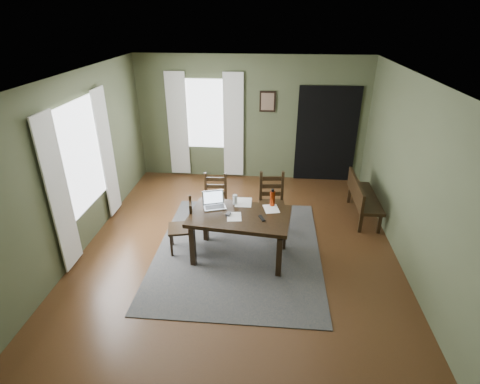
# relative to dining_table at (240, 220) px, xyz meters

# --- Properties ---
(ground) EXTENTS (5.00, 6.00, 0.01)m
(ground) POSITION_rel_dining_table_xyz_m (-0.04, 0.17, -0.67)
(ground) COLOR #492C16
(room_shell) EXTENTS (5.02, 6.02, 2.71)m
(room_shell) POSITION_rel_dining_table_xyz_m (-0.04, 0.17, 1.14)
(room_shell) COLOR #495235
(room_shell) RESTS_ON ground
(rug) EXTENTS (2.60, 3.20, 0.01)m
(rug) POSITION_rel_dining_table_xyz_m (-0.04, 0.17, -0.66)
(rug) COLOR #3E3E3E
(rug) RESTS_ON ground
(dining_table) EXTENTS (1.58, 1.05, 0.75)m
(dining_table) POSITION_rel_dining_table_xyz_m (0.00, 0.00, 0.00)
(dining_table) COLOR black
(dining_table) RESTS_ON rug
(chair_end) EXTENTS (0.46, 0.46, 0.88)m
(chair_end) POSITION_rel_dining_table_xyz_m (-0.90, 0.11, -0.23)
(chair_end) COLOR black
(chair_end) RESTS_ON rug
(chair_back_left) EXTENTS (0.43, 0.43, 0.94)m
(chair_back_left) POSITION_rel_dining_table_xyz_m (-0.52, 0.94, -0.20)
(chair_back_left) COLOR black
(chair_back_left) RESTS_ON rug
(chair_back_right) EXTENTS (0.48, 0.48, 1.00)m
(chair_back_right) POSITION_rel_dining_table_xyz_m (0.48, 0.93, -0.17)
(chair_back_right) COLOR black
(chair_back_right) RESTS_ON rug
(bench) EXTENTS (0.42, 1.31, 0.74)m
(bench) POSITION_rel_dining_table_xyz_m (2.12, 1.47, -0.22)
(bench) COLOR black
(bench) RESTS_ON ground
(laptop) EXTENTS (0.40, 0.36, 0.23)m
(laptop) POSITION_rel_dining_table_xyz_m (-0.42, 0.24, 0.15)
(laptop) COLOR #B7B7BC
(laptop) RESTS_ON dining_table
(computer_mouse) EXTENTS (0.08, 0.11, 0.03)m
(computer_mouse) POSITION_rel_dining_table_xyz_m (-0.17, -0.03, 0.11)
(computer_mouse) COLOR #3F3F42
(computer_mouse) RESTS_ON dining_table
(tv_remote) EXTENTS (0.11, 0.18, 0.02)m
(tv_remote) POSITION_rel_dining_table_xyz_m (0.33, -0.09, 0.10)
(tv_remote) COLOR black
(tv_remote) RESTS_ON dining_table
(drinking_glass) EXTENTS (0.08, 0.08, 0.16)m
(drinking_glass) POSITION_rel_dining_table_xyz_m (-0.10, 0.33, 0.17)
(drinking_glass) COLOR silver
(drinking_glass) RESTS_ON dining_table
(water_bottle) EXTENTS (0.10, 0.10, 0.28)m
(water_bottle) POSITION_rel_dining_table_xyz_m (0.48, 0.34, 0.22)
(water_bottle) COLOR #A42F0C
(water_bottle) RESTS_ON dining_table
(paper_c) EXTENTS (0.26, 0.34, 0.00)m
(paper_c) POSITION_rel_dining_table_xyz_m (0.02, 0.40, 0.09)
(paper_c) COLOR white
(paper_c) RESTS_ON dining_table
(paper_d) EXTENTS (0.28, 0.33, 0.00)m
(paper_d) POSITION_rel_dining_table_xyz_m (0.47, 0.22, 0.09)
(paper_d) COLOR white
(paper_d) RESTS_ON dining_table
(paper_e) EXTENTS (0.24, 0.30, 0.00)m
(paper_e) POSITION_rel_dining_table_xyz_m (-0.08, -0.07, 0.09)
(paper_e) COLOR white
(paper_e) RESTS_ON dining_table
(window_left) EXTENTS (0.01, 1.30, 1.70)m
(window_left) POSITION_rel_dining_table_xyz_m (-2.51, 0.37, 0.79)
(window_left) COLOR white
(window_left) RESTS_ON ground
(window_back) EXTENTS (1.00, 0.01, 1.50)m
(window_back) POSITION_rel_dining_table_xyz_m (-1.04, 3.14, 0.79)
(window_back) COLOR white
(window_back) RESTS_ON ground
(curtain_left_near) EXTENTS (0.03, 0.48, 2.30)m
(curtain_left_near) POSITION_rel_dining_table_xyz_m (-2.48, -0.45, 0.54)
(curtain_left_near) COLOR silver
(curtain_left_near) RESTS_ON ground
(curtain_left_far) EXTENTS (0.03, 0.48, 2.30)m
(curtain_left_far) POSITION_rel_dining_table_xyz_m (-2.48, 1.19, 0.54)
(curtain_left_far) COLOR silver
(curtain_left_far) RESTS_ON ground
(curtain_back_left) EXTENTS (0.44, 0.03, 2.30)m
(curtain_back_left) POSITION_rel_dining_table_xyz_m (-1.66, 3.11, 0.54)
(curtain_back_left) COLOR silver
(curtain_back_left) RESTS_ON ground
(curtain_back_right) EXTENTS (0.44, 0.03, 2.30)m
(curtain_back_right) POSITION_rel_dining_table_xyz_m (-0.42, 3.11, 0.54)
(curtain_back_right) COLOR silver
(curtain_back_right) RESTS_ON ground
(framed_picture) EXTENTS (0.34, 0.03, 0.44)m
(framed_picture) POSITION_rel_dining_table_xyz_m (0.31, 3.14, 1.09)
(framed_picture) COLOR black
(framed_picture) RESTS_ON ground
(doorway_back) EXTENTS (1.30, 0.03, 2.10)m
(doorway_back) POSITION_rel_dining_table_xyz_m (1.61, 3.14, 0.39)
(doorway_back) COLOR black
(doorway_back) RESTS_ON ground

